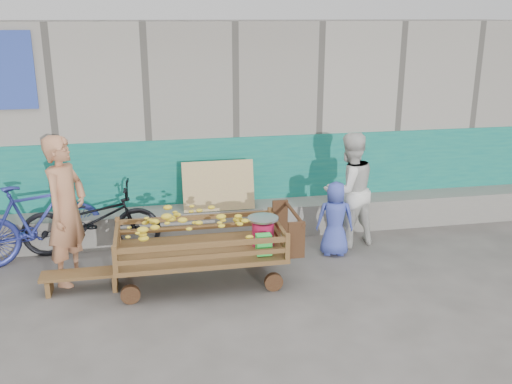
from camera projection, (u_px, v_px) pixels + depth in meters
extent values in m
plane|color=#4C4944|center=(219.00, 318.00, 6.06)|extent=(80.00, 80.00, 0.00)
cube|color=gray|center=(185.00, 115.00, 9.46)|extent=(12.00, 3.00, 3.00)
cube|color=#0F6865|center=(195.00, 186.00, 8.28)|extent=(12.00, 0.03, 1.40)
cube|color=slate|center=(197.00, 223.00, 8.20)|extent=(12.00, 0.50, 0.45)
cube|color=tan|center=(219.00, 186.00, 7.96)|extent=(1.00, 0.19, 0.68)
cube|color=#2E46A2|center=(12.00, 70.00, 7.33)|extent=(0.55, 0.03, 1.00)
cube|color=#50381B|center=(200.00, 251.00, 6.73)|extent=(1.96, 0.98, 0.05)
cylinder|color=#371A10|center=(130.00, 294.00, 6.34)|extent=(0.22, 0.07, 0.22)
cube|color=#50381B|center=(115.00, 259.00, 6.08)|extent=(0.05, 0.05, 0.30)
cylinder|color=#371A10|center=(131.00, 268.00, 7.01)|extent=(0.22, 0.07, 0.22)
cube|color=#50381B|center=(118.00, 229.00, 6.94)|extent=(0.05, 0.05, 0.30)
cylinder|color=#371A10|center=(274.00, 282.00, 6.63)|extent=(0.22, 0.07, 0.22)
cube|color=#50381B|center=(287.00, 246.00, 6.42)|extent=(0.05, 0.05, 0.30)
cylinder|color=#371A10|center=(261.00, 257.00, 7.31)|extent=(0.22, 0.07, 0.22)
cube|color=#50381B|center=(270.00, 219.00, 7.28)|extent=(0.05, 0.05, 0.30)
cube|color=#50381B|center=(204.00, 256.00, 6.26)|extent=(1.89, 0.04, 0.05)
cube|color=#50381B|center=(203.00, 245.00, 6.23)|extent=(1.89, 0.04, 0.05)
cube|color=#50381B|center=(196.00, 227.00, 7.12)|extent=(1.89, 0.04, 0.05)
cube|color=#50381B|center=(196.00, 217.00, 7.08)|extent=(1.89, 0.04, 0.05)
cube|color=#50381B|center=(117.00, 247.00, 6.52)|extent=(0.04, 0.91, 0.05)
cube|color=#50381B|center=(116.00, 236.00, 6.48)|extent=(0.04, 0.91, 0.05)
cube|color=#50381B|center=(278.00, 235.00, 6.87)|extent=(0.04, 0.91, 0.05)
cube|color=#50381B|center=(278.00, 225.00, 6.83)|extent=(0.04, 0.91, 0.05)
cylinder|color=#371A10|center=(294.00, 213.00, 6.82)|extent=(0.04, 0.87, 0.04)
cube|color=#371A10|center=(280.00, 217.00, 7.24)|extent=(0.20, 0.04, 0.44)
cube|color=#371A10|center=(296.00, 240.00, 6.48)|extent=(0.20, 0.04, 0.44)
ellipsoid|color=yellow|center=(190.00, 231.00, 6.63)|extent=(1.42, 0.76, 0.48)
cylinder|color=#D31950|center=(263.00, 234.00, 6.82)|extent=(0.26, 0.26, 0.28)
cylinder|color=silver|center=(263.00, 222.00, 6.78)|extent=(0.03, 0.03, 0.07)
cylinder|color=silver|center=(263.00, 218.00, 6.76)|extent=(0.37, 0.37, 0.02)
cube|color=#2ADF49|center=(264.00, 244.00, 6.53)|extent=(0.17, 0.13, 0.24)
cube|color=#50381B|center=(82.00, 274.00, 6.60)|extent=(0.93, 0.28, 0.04)
cube|color=#50381B|center=(49.00, 286.00, 6.57)|extent=(0.06, 0.26, 0.19)
cube|color=#50381B|center=(115.00, 281.00, 6.70)|extent=(0.06, 0.26, 0.19)
imported|color=#B17450|center=(66.00, 210.00, 6.67)|extent=(0.67, 0.77, 1.79)
imported|color=silver|center=(349.00, 190.00, 7.78)|extent=(0.91, 0.79, 1.59)
imported|color=#3A4AA8|center=(335.00, 219.00, 7.54)|extent=(0.56, 0.43, 1.01)
imported|color=black|center=(91.00, 220.00, 7.58)|extent=(1.85, 0.71, 0.96)
imported|color=navy|center=(36.00, 222.00, 7.38)|extent=(1.79, 1.15, 1.04)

